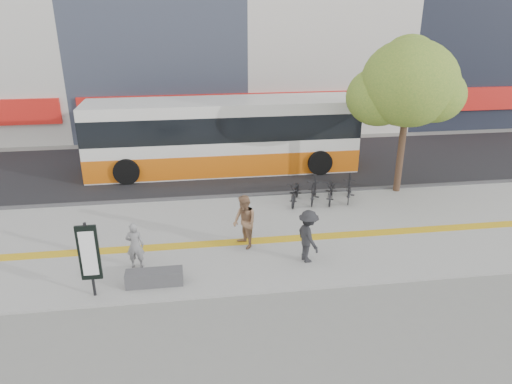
{
  "coord_description": "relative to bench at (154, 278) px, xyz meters",
  "views": [
    {
      "loc": [
        -1.34,
        -12.93,
        7.57
      ],
      "look_at": [
        0.76,
        2.0,
        1.45
      ],
      "focal_mm": 33.02,
      "sensor_mm": 36.0,
      "label": 1
    }
  ],
  "objects": [
    {
      "name": "signboard",
      "position": [
        -1.6,
        -0.31,
        1.06
      ],
      "size": [
        0.55,
        0.1,
        2.2
      ],
      "color": "black",
      "rests_on": "sidewalk"
    },
    {
      "name": "bus",
      "position": [
        2.71,
        9.7,
        1.32
      ],
      "size": [
        12.51,
        2.97,
        3.33
      ],
      "color": "silver",
      "rests_on": "street"
    },
    {
      "name": "tactile_strip",
      "position": [
        2.6,
        2.2,
        -0.22
      ],
      "size": [
        40.0,
        0.45,
        0.01
      ],
      "primitive_type": "cube",
      "color": "gold",
      "rests_on": "sidewalk"
    },
    {
      "name": "sidewalk",
      "position": [
        2.6,
        2.7,
        -0.27
      ],
      "size": [
        40.0,
        7.0,
        0.08
      ],
      "primitive_type": "cube",
      "color": "slate",
      "rests_on": "ground"
    },
    {
      "name": "bicycle_row",
      "position": [
        6.31,
        5.2,
        0.27
      ],
      "size": [
        3.33,
        1.92,
        1.06
      ],
      "color": "black",
      "rests_on": "sidewalk"
    },
    {
      "name": "street",
      "position": [
        2.6,
        10.2,
        -0.28
      ],
      "size": [
        40.0,
        8.0,
        0.06
      ],
      "primitive_type": "cube",
      "color": "black",
      "rests_on": "ground"
    },
    {
      "name": "curb",
      "position": [
        2.6,
        6.2,
        -0.23
      ],
      "size": [
        40.0,
        0.25,
        0.14
      ],
      "primitive_type": "cube",
      "color": "#39393C",
      "rests_on": "ground"
    },
    {
      "name": "seated_woman",
      "position": [
        -0.59,
        1.05,
        0.51
      ],
      "size": [
        0.57,
        0.4,
        1.48
      ],
      "primitive_type": "imported",
      "rotation": [
        0.0,
        0.0,
        3.05
      ],
      "color": "black",
      "rests_on": "sidewalk"
    },
    {
      "name": "street_tree",
      "position": [
        9.78,
        6.02,
        4.21
      ],
      "size": [
        4.4,
        3.8,
        6.31
      ],
      "color": "#39271A",
      "rests_on": "sidewalk"
    },
    {
      "name": "bench",
      "position": [
        0.0,
        0.0,
        0.0
      ],
      "size": [
        1.6,
        0.45,
        0.45
      ],
      "primitive_type": "cube",
      "color": "#39393C",
      "rests_on": "sidewalk"
    },
    {
      "name": "pedestrian_dark",
      "position": [
        4.62,
        0.71,
        0.62
      ],
      "size": [
        0.86,
        1.2,
        1.69
      ],
      "primitive_type": "imported",
      "rotation": [
        0.0,
        0.0,
        1.8
      ],
      "color": "black",
      "rests_on": "sidewalk"
    },
    {
      "name": "ground",
      "position": [
        2.6,
        1.2,
        -0.3
      ],
      "size": [
        120.0,
        120.0,
        0.0
      ],
      "primitive_type": "plane",
      "color": "slate",
      "rests_on": "ground"
    },
    {
      "name": "pedestrian_tan",
      "position": [
        2.8,
        1.87,
        0.67
      ],
      "size": [
        0.94,
        1.05,
        1.78
      ],
      "primitive_type": "imported",
      "rotation": [
        0.0,
        0.0,
        -1.22
      ],
      "color": "#8C6548",
      "rests_on": "sidewalk"
    }
  ]
}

